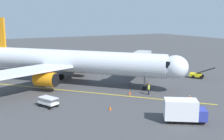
% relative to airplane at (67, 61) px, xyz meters
% --- Properties ---
extents(ground_plane, '(220.00, 220.00, 0.00)m').
position_rel_airplane_xyz_m(ground_plane, '(0.72, -1.06, -4.00)').
color(ground_plane, '#424244').
extents(apron_lead_in_line, '(27.00, 29.84, 0.01)m').
position_rel_airplane_xyz_m(apron_lead_in_line, '(-0.19, 6.21, -4.00)').
color(apron_lead_in_line, yellow).
rests_on(apron_lead_in_line, ground).
extents(airplane, '(32.60, 33.48, 11.50)m').
position_rel_airplane_xyz_m(airplane, '(0.00, 0.00, 0.00)').
color(airplane, silver).
rests_on(airplane, ground).
extents(jet_bridge, '(9.79, 9.16, 5.40)m').
position_rel_airplane_xyz_m(jet_bridge, '(-11.55, 4.77, -0.24)').
color(jet_bridge, '#B7B7BC').
rests_on(jet_bridge, ground).
extents(ground_crew_marshaller, '(0.30, 0.43, 1.71)m').
position_rel_airplane_xyz_m(ground_crew_marshaller, '(-9.25, 20.19, -3.12)').
color(ground_crew_marshaller, '#23232D').
rests_on(ground_crew_marshaller, ground).
extents(ground_crew_wing_walker, '(0.42, 0.47, 1.71)m').
position_rel_airplane_xyz_m(ground_crew_wing_walker, '(-8.37, 12.59, -3.12)').
color(ground_crew_wing_walker, '#23232D').
rests_on(ground_crew_wing_walker, ground).
extents(belt_loader_near_nose, '(3.69, 4.39, 2.32)m').
position_rel_airplane_xyz_m(belt_loader_near_nose, '(-23.52, 7.52, -3.29)').
color(belt_loader_near_nose, yellow).
rests_on(belt_loader_near_nose, ground).
extents(baggage_cart_starboard_side, '(2.39, 2.95, 1.27)m').
position_rel_airplane_xyz_m(baggage_cart_starboard_side, '(6.58, 10.95, -3.35)').
color(baggage_cart_starboard_side, white).
rests_on(baggage_cart_starboard_side, ground).
extents(box_truck_rear_apron, '(4.91, 4.18, 2.62)m').
position_rel_airplane_xyz_m(box_truck_rear_apron, '(-5.19, 23.62, -2.62)').
color(box_truck_rear_apron, '#2D3899').
rests_on(box_truck_rear_apron, ground).
extents(safety_cone_nose_left, '(0.32, 0.32, 0.55)m').
position_rel_airplane_xyz_m(safety_cone_nose_left, '(-11.78, 7.40, -3.73)').
color(safety_cone_nose_left, '#F2590F').
rests_on(safety_cone_nose_left, ground).
extents(safety_cone_nose_right, '(0.32, 0.32, 0.55)m').
position_rel_airplane_xyz_m(safety_cone_nose_right, '(-7.35, 20.21, -3.73)').
color(safety_cone_nose_right, '#F2590F').
rests_on(safety_cone_nose_right, ground).
extents(safety_cone_wing_port, '(0.32, 0.32, 0.55)m').
position_rel_airplane_xyz_m(safety_cone_wing_port, '(-5.86, 11.19, -3.73)').
color(safety_cone_wing_port, '#F2590F').
rests_on(safety_cone_wing_port, ground).
extents(safety_cone_wing_starboard, '(0.32, 0.32, 0.55)m').
position_rel_airplane_xyz_m(safety_cone_wing_starboard, '(0.10, 16.01, -3.73)').
color(safety_cone_wing_starboard, '#F2590F').
rests_on(safety_cone_wing_starboard, ground).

